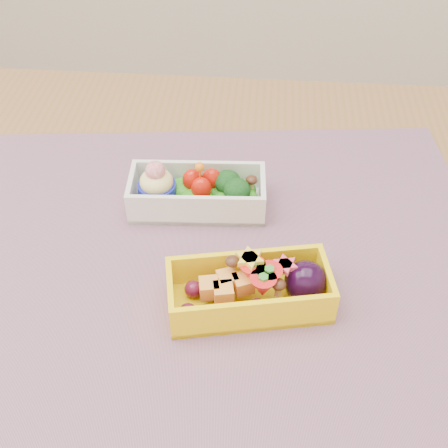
# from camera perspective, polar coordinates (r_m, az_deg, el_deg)

# --- Properties ---
(table) EXTENTS (1.20, 0.80, 0.75)m
(table) POSITION_cam_1_polar(r_m,az_deg,el_deg) (0.67, 2.60, -10.77)
(table) COLOR brown
(table) RESTS_ON ground
(placemat) EXTENTS (0.63, 0.51, 0.00)m
(placemat) POSITION_cam_1_polar(r_m,az_deg,el_deg) (0.61, -0.74, -2.90)
(placemat) COLOR gray
(placemat) RESTS_ON table
(bento_white) EXTENTS (0.16, 0.08, 0.06)m
(bento_white) POSITION_cam_1_polar(r_m,az_deg,el_deg) (0.65, -2.74, 3.18)
(bento_white) COLOR silver
(bento_white) RESTS_ON placemat
(bento_yellow) EXTENTS (0.16, 0.10, 0.05)m
(bento_yellow) POSITION_cam_1_polar(r_m,az_deg,el_deg) (0.55, 2.89, -6.46)
(bento_yellow) COLOR yellow
(bento_yellow) RESTS_ON placemat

